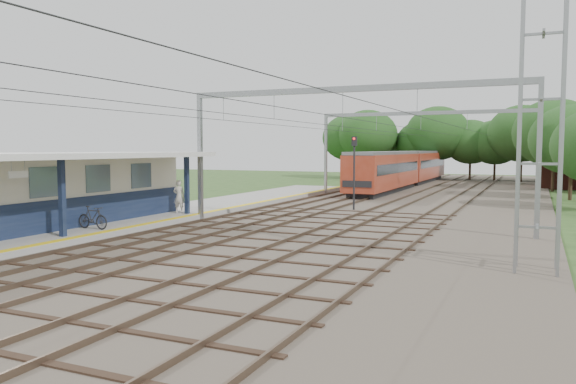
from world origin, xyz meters
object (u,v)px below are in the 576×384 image
Objects in this scene: bicycle at (93,218)px; signal_post at (354,163)px; person at (179,196)px; train at (406,168)px.

signal_post is at bearing -24.54° from bicycle.
person reaches higher than bicycle.
train is (5.81, 38.61, 1.16)m from bicycle.
person is at bearing -140.74° from signal_post.
bicycle is 39.06m from train.
bicycle is 0.37× the size of signal_post.
person is 0.40× the size of signal_post.
train reaches higher than person.
train reaches higher than bicycle.
bicycle is at bearing -98.55° from train.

